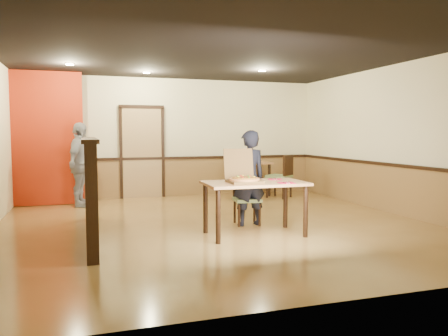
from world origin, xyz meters
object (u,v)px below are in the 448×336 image
object	(u,v)px
main_table	(255,189)
diner_chair	(246,196)
side_chair_left	(243,176)
side_chair_right	(282,174)
pizza_box	(243,178)
side_table	(253,169)
passerby	(80,165)
condiment	(255,159)
diner	(249,178)

from	to	relation	value
main_table	diner_chair	distance (m)	0.85
diner_chair	side_chair_left	size ratio (longest dim) A/B	0.86
side_chair_right	main_table	bearing A→B (deg)	19.74
side_chair_right	pizza_box	bearing A→B (deg)	17.49
diner_chair	pizza_box	world-z (taller)	pizza_box
diner_chair	side_chair_left	xyz separation A→B (m)	(0.85, 2.48, 0.08)
pizza_box	side_table	bearing A→B (deg)	67.92
main_table	pizza_box	xyz separation A→B (m)	(-0.18, 0.00, 0.17)
main_table	passerby	bearing A→B (deg)	126.67
side_chair_right	condiment	bearing A→B (deg)	-81.58
pizza_box	condiment	bearing A→B (deg)	67.26
condiment	side_table	bearing A→B (deg)	85.84
side_chair_left	condiment	xyz separation A→B (m)	(0.47, 0.47, 0.34)
side_chair_right	condiment	size ratio (longest dim) A/B	7.10
side_chair_left	side_table	bearing A→B (deg)	-104.83
side_table	main_table	bearing A→B (deg)	-110.95
side_chair_right	diner	xyz separation A→B (m)	(-1.83, -2.64, 0.23)
diner	pizza_box	bearing A→B (deg)	58.74
side_table	condiment	bearing A→B (deg)	-94.16
main_table	condiment	size ratio (longest dim) A/B	10.52
side_chair_left	passerby	size ratio (longest dim) A/B	0.57
pizza_box	diner	bearing A→B (deg)	64.00
diner_chair	condiment	world-z (taller)	condiment
side_table	condiment	world-z (taller)	condiment
diner_chair	side_chair_right	size ratio (longest dim) A/B	0.83
diner	passerby	world-z (taller)	passerby
diner_chair	condiment	size ratio (longest dim) A/B	5.92
main_table	side_table	xyz separation A→B (m)	(1.49, 3.90, -0.06)
main_table	side_table	bearing A→B (deg)	69.63
diner	condiment	distance (m)	3.37
main_table	diner	bearing A→B (deg)	77.18
pizza_box	passerby	bearing A→B (deg)	125.24
diner_chair	pizza_box	bearing A→B (deg)	-106.36
condiment	passerby	bearing A→B (deg)	-175.19
main_table	pizza_box	distance (m)	0.25
side_chair_left	side_chair_right	size ratio (longest dim) A/B	0.97
side_table	pizza_box	distance (m)	4.25
pizza_box	condiment	world-z (taller)	pizza_box
side_chair_right	passerby	world-z (taller)	passerby
passerby	condiment	bearing A→B (deg)	-68.20
main_table	diner_chair	xyz separation A→B (m)	(0.17, 0.80, -0.23)
diner_chair	diner	world-z (taller)	diner
diner	passerby	distance (m)	3.83
passerby	side_chair_right	bearing A→B (deg)	-74.67
main_table	condiment	xyz separation A→B (m)	(1.48, 3.76, 0.19)
diner	pizza_box	xyz separation A→B (m)	(-0.34, -0.66, 0.08)
diner	condiment	xyz separation A→B (m)	(1.33, 3.10, 0.10)
side_chair_left	side_chair_right	distance (m)	0.98
side_chair_left	side_table	xyz separation A→B (m)	(0.48, 0.62, 0.09)
pizza_box	diner_chair	bearing A→B (deg)	67.78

